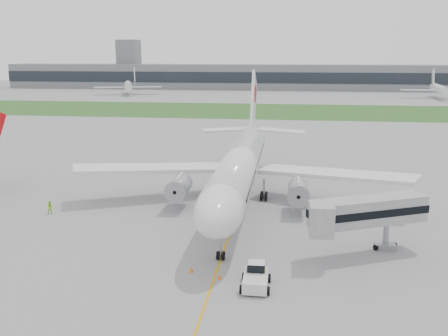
# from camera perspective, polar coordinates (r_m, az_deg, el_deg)

# --- Properties ---
(ground) EXTENTS (600.00, 600.00, 0.00)m
(ground) POSITION_cam_1_polar(r_m,az_deg,el_deg) (66.10, 1.43, -5.27)
(ground) COLOR #939396
(ground) RESTS_ON ground
(apron_markings) EXTENTS (70.00, 70.00, 0.04)m
(apron_markings) POSITION_cam_1_polar(r_m,az_deg,el_deg) (61.40, 0.92, -6.73)
(apron_markings) COLOR orange
(apron_markings) RESTS_ON ground
(grass_strip) EXTENTS (600.00, 50.00, 0.02)m
(grass_strip) POSITION_cam_1_polar(r_m,az_deg,el_deg) (183.68, 5.52, 6.53)
(grass_strip) COLOR #244F1D
(grass_strip) RESTS_ON ground
(terminal_building) EXTENTS (320.00, 22.30, 14.00)m
(terminal_building) POSITION_cam_1_polar(r_m,az_deg,el_deg) (292.65, 6.40, 10.31)
(terminal_building) COLOR gray
(terminal_building) RESTS_ON ground
(control_tower) EXTENTS (12.00, 12.00, 56.00)m
(control_tower) POSITION_cam_1_polar(r_m,az_deg,el_deg) (310.54, -10.68, 9.02)
(control_tower) COLOR gray
(control_tower) RESTS_ON ground
(airliner) EXTENTS (48.13, 53.95, 17.88)m
(airliner) POSITION_cam_1_polar(r_m,az_deg,el_deg) (69.26, 1.90, 0.44)
(airliner) COLOR silver
(airliner) RESTS_ON ground
(pushback_tug) EXTENTS (2.69, 3.94, 2.00)m
(pushback_tug) POSITION_cam_1_polar(r_m,az_deg,el_deg) (46.46, 3.66, -12.30)
(pushback_tug) COLOR silver
(pushback_tug) RESTS_ON ground
(jet_bridge) EXTENTS (12.93, 8.97, 6.30)m
(jet_bridge) POSITION_cam_1_polar(r_m,az_deg,el_deg) (53.57, 15.49, -4.96)
(jet_bridge) COLOR #ACACAE
(jet_bridge) RESTS_ON ground
(safety_cone_left) EXTENTS (0.42, 0.42, 0.58)m
(safety_cone_left) POSITION_cam_1_polar(r_m,az_deg,el_deg) (49.41, -3.76, -11.49)
(safety_cone_left) COLOR #FF650D
(safety_cone_left) RESTS_ON ground
(safety_cone_right) EXTENTS (0.40, 0.40, 0.55)m
(safety_cone_right) POSITION_cam_1_polar(r_m,az_deg,el_deg) (47.90, -0.55, -12.31)
(safety_cone_right) COLOR #FF650D
(safety_cone_right) RESTS_ON ground
(ground_crew_near) EXTENTS (0.60, 0.40, 1.60)m
(ground_crew_near) POSITION_cam_1_polar(r_m,az_deg,el_deg) (46.82, 4.56, -12.27)
(ground_crew_near) COLOR #A4ED27
(ground_crew_near) RESTS_ON ground
(ground_crew_far) EXTENTS (1.07, 1.05, 1.74)m
(ground_crew_far) POSITION_cam_1_polar(r_m,az_deg,el_deg) (69.80, -19.23, -4.27)
(ground_crew_far) COLOR #98E826
(ground_crew_far) RESTS_ON ground
(distant_aircraft_left) EXTENTS (41.16, 38.69, 12.79)m
(distant_aircraft_left) POSITION_cam_1_polar(r_m,az_deg,el_deg) (258.91, -10.86, 8.25)
(distant_aircraft_left) COLOR silver
(distant_aircraft_left) RESTS_ON ground
(distant_aircraft_right) EXTENTS (36.41, 32.87, 12.86)m
(distant_aircraft_right) POSITION_cam_1_polar(r_m,az_deg,el_deg) (252.51, 23.29, 7.31)
(distant_aircraft_right) COLOR silver
(distant_aircraft_right) RESTS_ON ground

